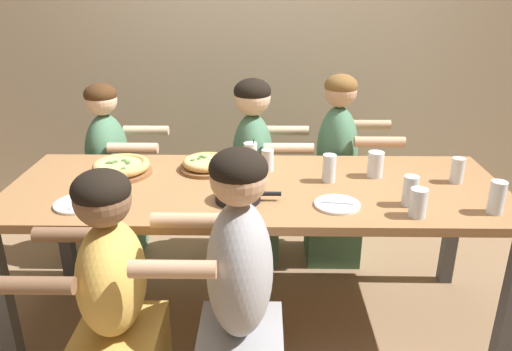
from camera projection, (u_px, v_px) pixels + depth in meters
ground_plane at (256, 317)px, 2.65m from camera, size 18.00×18.00×0.00m
dining_table at (256, 200)px, 2.39m from camera, size 2.34×0.84×0.76m
pizza_board_main at (207, 164)px, 2.55m from camera, size 0.28×0.28×0.06m
pizza_board_second at (121, 167)px, 2.48m from camera, size 0.30×0.30×0.07m
skillet_bowl at (238, 190)px, 2.19m from camera, size 0.29×0.20×0.11m
empty_plate_a at (337, 204)px, 2.15m from camera, size 0.20×0.20×0.02m
empty_plate_b at (79, 204)px, 2.16m from camera, size 0.21×0.21×0.02m
cocktail_glass_blue at (250, 153)px, 2.66m from camera, size 0.07×0.07×0.13m
drinking_glass_a at (375, 166)px, 2.45m from camera, size 0.08×0.08×0.13m
drinking_glass_b at (267, 161)px, 2.53m from camera, size 0.06×0.06×0.11m
drinking_glass_c at (410, 193)px, 2.14m from camera, size 0.06×0.06×0.13m
drinking_glass_d at (457, 171)px, 2.38m from camera, size 0.06×0.06×0.12m
drinking_glass_e at (418, 203)px, 2.04m from camera, size 0.07×0.07×0.12m
drinking_glass_f at (329, 170)px, 2.39m from camera, size 0.06×0.06×0.14m
drinking_glass_g at (496, 199)px, 2.07m from camera, size 0.07×0.07×0.14m
diner_far_midright at (336, 179)px, 3.04m from camera, size 0.51×0.40×1.17m
diner_near_midleft at (116, 315)px, 1.87m from camera, size 0.51×0.40×1.08m
diner_near_center at (239, 308)px, 1.85m from camera, size 0.51×0.40×1.16m
diner_far_center at (253, 178)px, 3.04m from camera, size 0.51×0.40×1.14m
diner_far_left at (111, 182)px, 3.07m from camera, size 0.51×0.40×1.11m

